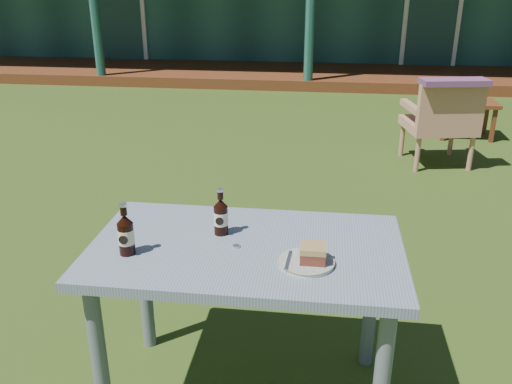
# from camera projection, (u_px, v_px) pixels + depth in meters

# --- Properties ---
(ground) EXTENTS (80.00, 80.00, 0.00)m
(ground) POSITION_uv_depth(u_px,v_px,m) (280.00, 230.00, 3.82)
(ground) COLOR #334916
(cafe_table) EXTENTS (1.20, 0.70, 0.72)m
(cafe_table) POSITION_uv_depth(u_px,v_px,m) (246.00, 269.00, 2.11)
(cafe_table) COLOR slate
(cafe_table) RESTS_ON ground
(plate) EXTENTS (0.20, 0.20, 0.01)m
(plate) POSITION_uv_depth(u_px,v_px,m) (306.00, 262.00, 1.94)
(plate) COLOR silver
(plate) RESTS_ON cafe_table
(cake_slice) EXTENTS (0.09, 0.09, 0.06)m
(cake_slice) POSITION_uv_depth(u_px,v_px,m) (313.00, 253.00, 1.93)
(cake_slice) COLOR #5A2A1C
(cake_slice) RESTS_ON plate
(fork) EXTENTS (0.02, 0.14, 0.00)m
(fork) POSITION_uv_depth(u_px,v_px,m) (288.00, 260.00, 1.94)
(fork) COLOR silver
(fork) RESTS_ON plate
(cola_bottle_near) EXTENTS (0.06, 0.06, 0.19)m
(cola_bottle_near) POSITION_uv_depth(u_px,v_px,m) (221.00, 216.00, 2.14)
(cola_bottle_near) COLOR black
(cola_bottle_near) RESTS_ON cafe_table
(cola_bottle_far) EXTENTS (0.06, 0.06, 0.20)m
(cola_bottle_far) POSITION_uv_depth(u_px,v_px,m) (126.00, 234.00, 1.99)
(cola_bottle_far) COLOR black
(cola_bottle_far) RESTS_ON cafe_table
(bottle_cap) EXTENTS (0.03, 0.03, 0.01)m
(bottle_cap) POSITION_uv_depth(u_px,v_px,m) (236.00, 246.00, 2.06)
(bottle_cap) COLOR silver
(bottle_cap) RESTS_ON cafe_table
(armchair_left) EXTENTS (0.67, 0.64, 0.79)m
(armchair_left) POSITION_uv_depth(u_px,v_px,m) (442.00, 119.00, 4.91)
(armchair_left) COLOR #B6795B
(armchair_left) RESTS_ON ground
(floral_throw) EXTENTS (0.60, 0.31, 0.05)m
(floral_throw) POSITION_uv_depth(u_px,v_px,m) (455.00, 82.00, 4.62)
(floral_throw) COLOR #693A62
(floral_throw) RESTS_ON armchair_left
(side_table) EXTENTS (0.60, 0.40, 0.40)m
(side_table) POSITION_uv_depth(u_px,v_px,m) (467.00, 107.00, 5.80)
(side_table) COLOR #5B2C16
(side_table) RESTS_ON ground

